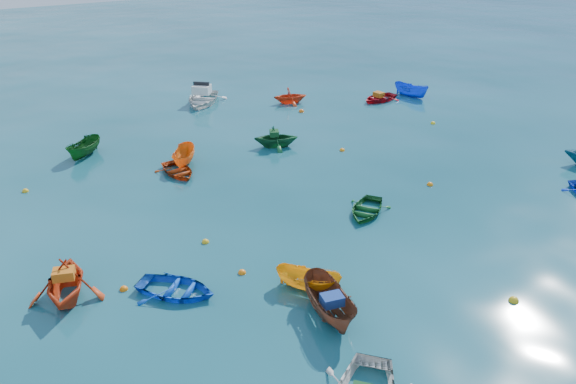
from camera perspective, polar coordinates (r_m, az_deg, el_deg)
ground at (r=22.86m, az=6.83°, el=-5.52°), size 160.00×160.00×0.00m
dinghy_blue_sw at (r=20.46m, az=-11.25°, el=-10.07°), size 3.44×3.53×0.60m
sampan_brown_mid at (r=19.13m, az=4.24°, el=-12.47°), size 1.90×3.33×1.21m
dinghy_orange_w at (r=21.31m, az=-21.41°, el=-9.96°), size 3.42×3.66×1.56m
sampan_yellow_mid at (r=20.31m, az=2.06°, el=-9.82°), size 2.19×2.51×0.94m
dinghy_green_e at (r=25.44m, az=7.91°, el=-2.12°), size 3.31×3.11×0.56m
sampan_orange_n at (r=30.71m, az=-10.44°, el=2.77°), size 2.39×2.81×1.05m
dinghy_green_n at (r=32.66m, az=-1.22°, el=4.64°), size 3.21×3.05×1.32m
dinghy_red_ne at (r=41.86m, az=9.25°, el=9.15°), size 3.18×2.45×0.61m
sampan_blue_far at (r=43.34m, az=12.34°, el=9.47°), size 1.66×3.02×1.10m
dinghy_red_far at (r=29.61m, az=-11.09°, el=1.82°), size 2.02×2.75×0.55m
dinghy_orange_far at (r=40.77m, az=0.21°, el=9.03°), size 2.90×2.70×1.24m
sampan_green_far at (r=33.28m, az=-19.87°, el=3.47°), size 2.73×2.58×1.06m
motorboat_white at (r=41.17m, az=-8.66°, el=8.91°), size 4.96×5.06×1.46m
tarp_blue_a at (r=18.55m, az=4.51°, el=-10.86°), size 0.81×0.68×0.34m
tarp_orange_a at (r=20.84m, az=-21.82°, el=-7.74°), size 0.85×0.75×0.34m
tarp_green_b at (r=32.36m, az=-1.41°, el=5.99°), size 0.74×0.82×0.32m
tarp_orange_b at (r=41.65m, az=9.20°, el=9.76°), size 0.62×0.77×0.34m
buoy_or_a at (r=21.18m, az=-4.69°, el=-8.21°), size 0.30×0.30×0.30m
buoy_ye_a at (r=21.21m, az=21.93°, el=-10.25°), size 0.35×0.35×0.35m
buoy_or_b at (r=28.70m, az=14.22°, el=0.68°), size 0.31×0.31×0.31m
buoy_or_c at (r=21.09m, az=-16.33°, el=-9.50°), size 0.30×0.30×0.30m
buoy_ye_c at (r=23.21m, az=-8.38°, el=-5.10°), size 0.31×0.31×0.31m
buoy_or_d at (r=32.20m, az=5.53°, el=4.21°), size 0.30×0.30×0.30m
buoy_ye_d at (r=29.99m, az=-25.12°, el=0.04°), size 0.32×0.32×0.32m
buoy_or_e at (r=38.80m, az=1.37°, el=8.14°), size 0.37×0.37×0.37m
buoy_ye_e at (r=37.63m, az=14.52°, el=6.73°), size 0.31×0.31×0.31m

